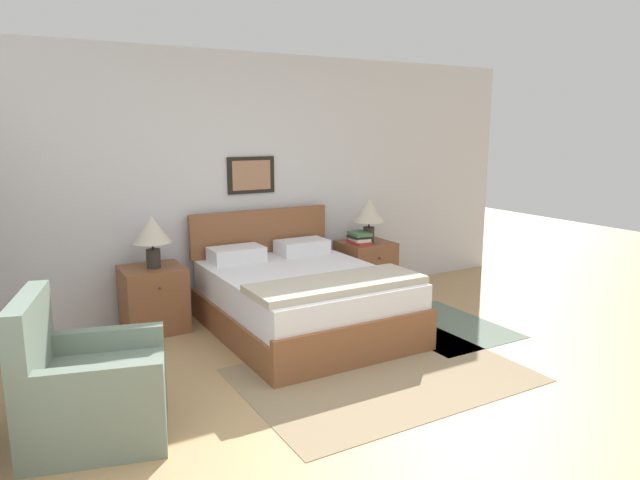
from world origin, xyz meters
name	(u,v)px	position (x,y,z in m)	size (l,w,h in m)	color
ground_plane	(409,430)	(0.00, 0.00, 0.00)	(16.00, 16.00, 0.00)	tan
wall_back	(231,183)	(0.00, 2.94, 1.30)	(7.16, 0.09, 2.60)	silver
area_rug_main	(383,375)	(0.33, 0.73, 0.00)	(2.13, 1.46, 0.01)	#897556
area_rug_bedside	(441,325)	(1.47, 1.36, 0.00)	(0.98, 1.28, 0.01)	slate
bed	(302,299)	(0.26, 1.90, 0.31)	(1.52, 1.93, 1.02)	brown
armchair	(89,391)	(-1.73, 0.90, 0.30)	(0.96, 0.91, 0.91)	slate
nightstand_near_window	(154,299)	(-0.92, 2.61, 0.30)	(0.55, 0.53, 0.60)	brown
nightstand_by_door	(366,268)	(1.45, 2.61, 0.30)	(0.55, 0.53, 0.60)	brown
table_lamp_near_window	(152,232)	(-0.91, 2.58, 0.94)	(0.34, 0.34, 0.49)	#2D2823
table_lamp_by_door	(369,212)	(1.46, 2.58, 0.94)	(0.34, 0.34, 0.49)	#2D2823
book_thick_bottom	(359,242)	(1.32, 2.55, 0.62)	(0.19, 0.25, 0.03)	#B7332D
book_hardcover_middle	(359,239)	(1.32, 2.55, 0.65)	(0.20, 0.27, 0.04)	silver
book_novel_upper	(359,236)	(1.32, 2.55, 0.69)	(0.21, 0.20, 0.03)	#232328
book_slim_near_top	(359,234)	(1.32, 2.55, 0.72)	(0.21, 0.29, 0.04)	#4C7551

